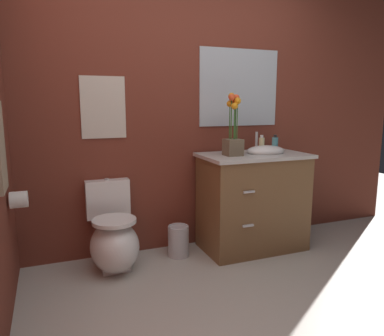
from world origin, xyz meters
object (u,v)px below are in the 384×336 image
wall_poster (103,107)px  trash_bin (178,241)px  toilet (114,239)px  vanity_cabinet (253,200)px  flower_vase (233,133)px  wall_mirror (239,88)px  soap_bottle (262,144)px  toilet_paper_roll (19,200)px  lotion_bottle (275,144)px  hanging_towel (0,147)px

wall_poster → trash_bin: bearing=-22.3°
toilet → vanity_cabinet: bearing=-1.2°
toilet → wall_poster: 1.07m
toilet → flower_vase: flower_vase is taller
trash_bin → wall_mirror: 1.50m
soap_bottle → toilet_paper_roll: 2.07m
trash_bin → wall_poster: wall_poster is taller
toilet_paper_roll → vanity_cabinet: bearing=5.1°
toilet → wall_mirror: 1.76m
flower_vase → lotion_bottle: size_ratio=3.37×
flower_vase → wall_mirror: size_ratio=0.66×
wall_poster → hanging_towel: (-0.70, -0.73, -0.21)m
lotion_bottle → toilet: bearing=-178.6°
wall_poster → flower_vase: bearing=-17.3°
lotion_bottle → hanging_towel: (-2.20, -0.50, 0.12)m
flower_vase → soap_bottle: size_ratio=3.44×
trash_bin → flower_vase: bearing=-11.1°
soap_bottle → wall_poster: size_ratio=0.30×
toilet → trash_bin: size_ratio=2.54×
soap_bottle → hanging_towel: 2.16m
flower_vase → toilet_paper_roll: size_ratio=4.77×
wall_mirror → toilet_paper_roll: (-1.89, -0.46, -0.77)m
vanity_cabinet → wall_mirror: bearing=90.5°
soap_bottle → toilet_paper_roll: soap_bottle is taller
soap_bottle → wall_mirror: bearing=128.8°
vanity_cabinet → wall_poster: wall_poster is taller
lotion_bottle → toilet_paper_roll: lotion_bottle is taller
wall_mirror → toilet_paper_roll: bearing=-166.2°
lotion_bottle → soap_bottle: bearing=155.6°
toilet_paper_roll → flower_vase: bearing=4.9°
vanity_cabinet → lotion_bottle: vanity_cabinet is taller
flower_vase → wall_poster: wall_poster is taller
soap_bottle → hanging_towel: size_ratio=0.29×
vanity_cabinet → soap_bottle: 0.52m
toilet → toilet_paper_roll: toilet_paper_roll is taller
hanging_towel → vanity_cabinet: bearing=12.7°
wall_mirror → vanity_cabinet: bearing=-89.5°
toilet_paper_roll → hanging_towel: bearing=-101.6°
toilet → wall_mirror: size_ratio=0.86×
wall_poster → wall_mirror: 1.26m
wall_poster → vanity_cabinet: bearing=-13.2°
toilet → toilet_paper_roll: size_ratio=6.27×
flower_vase → wall_poster: size_ratio=1.05×
flower_vase → trash_bin: 1.04m
soap_bottle → trash_bin: (-0.83, -0.05, -0.80)m
wall_poster → toilet_paper_roll: size_ratio=4.55×
lotion_bottle → flower_vase: bearing=-169.6°
toilet → wall_poster: bearing=90.0°
toilet_paper_roll → soap_bottle: bearing=7.9°
lotion_bottle → wall_mirror: size_ratio=0.19×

